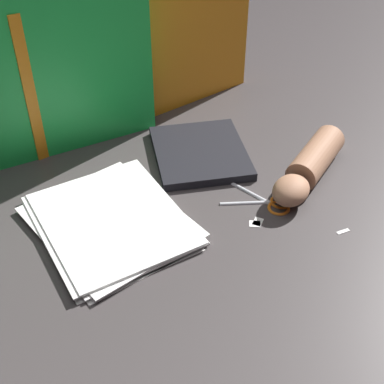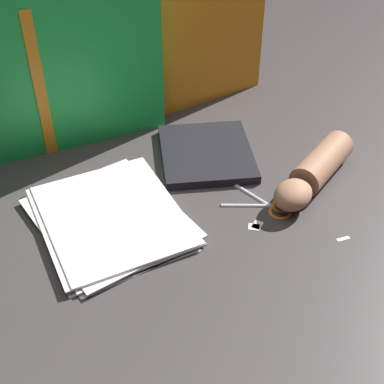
{
  "view_description": "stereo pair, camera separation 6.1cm",
  "coord_description": "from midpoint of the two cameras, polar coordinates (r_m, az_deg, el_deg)",
  "views": [
    {
      "loc": [
        -0.48,
        -0.68,
        0.75
      ],
      "look_at": [
        0.02,
        0.02,
        0.06
      ],
      "focal_mm": 50.0,
      "sensor_mm": 36.0,
      "label": 1
    },
    {
      "loc": [
        -0.43,
        -0.71,
        0.75
      ],
      "look_at": [
        0.02,
        0.02,
        0.06
      ],
      "focal_mm": 50.0,
      "sensor_mm": 36.0,
      "label": 2
    }
  ],
  "objects": [
    {
      "name": "scissors",
      "position": [
        1.17,
        6.68,
        -1.0
      ],
      "size": [
        0.15,
        0.16,
        0.01
      ],
      "color": "silver",
      "rests_on": "ground_plane"
    },
    {
      "name": "paper_stack",
      "position": [
        1.12,
        -10.26,
        -3.22
      ],
      "size": [
        0.31,
        0.35,
        0.02
      ],
      "color": "white",
      "rests_on": "ground_plane"
    },
    {
      "name": "hand_forearm",
      "position": [
        1.23,
        10.98,
        2.67
      ],
      "size": [
        0.29,
        0.18,
        0.07
      ],
      "color": "#A87556",
      "rests_on": "ground_plane"
    },
    {
      "name": "paper_scrap_far",
      "position": [
        1.12,
        5.49,
        -3.2
      ],
      "size": [
        0.03,
        0.03,
        0.0
      ],
      "color": "white",
      "rests_on": "ground_plane"
    },
    {
      "name": "paper_scrap_near",
      "position": [
        1.11,
        5.15,
        -3.42
      ],
      "size": [
        0.03,
        0.03,
        0.0
      ],
      "color": "white",
      "rests_on": "ground_plane"
    },
    {
      "name": "backdrop_panel_center",
      "position": [
        1.39,
        -6.14,
        14.33
      ],
      "size": [
        0.66,
        0.04,
        0.35
      ],
      "color": "orange",
      "rests_on": "ground_plane"
    },
    {
      "name": "paper_scrap_mid",
      "position": [
        1.13,
        14.33,
        -4.11
      ],
      "size": [
        0.03,
        0.01,
        0.0
      ],
      "color": "white",
      "rests_on": "ground_plane"
    },
    {
      "name": "book_closed",
      "position": [
        1.3,
        -0.49,
        4.19
      ],
      "size": [
        0.3,
        0.31,
        0.02
      ],
      "color": "black",
      "rests_on": "ground_plane"
    },
    {
      "name": "ground_plane",
      "position": [
        1.12,
        -1.89,
        -3.24
      ],
      "size": [
        6.0,
        6.0,
        0.0
      ],
      "primitive_type": "plane",
      "color": "#3D3838"
    }
  ]
}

